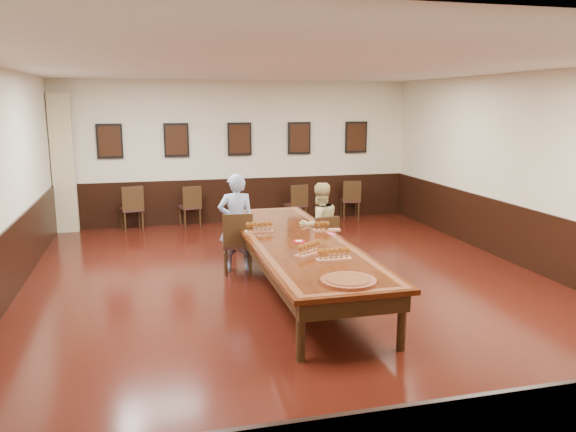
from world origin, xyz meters
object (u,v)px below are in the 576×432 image
object	(u,v)px
spare_chair_a	(131,208)
spare_chair_b	(190,206)
chair_woman	(322,242)
carved_platter	(348,281)
spare_chair_c	(296,204)
person_woman	(320,226)
chair_man	(237,242)
person_man	(236,223)
conference_table	(296,249)
spare_chair_d	(350,199)

from	to	relation	value
spare_chair_a	spare_chair_b	world-z (taller)	spare_chair_a
chair_woman	carved_platter	bearing A→B (deg)	70.70
spare_chair_c	person_woman	distance (m)	3.55
chair_man	person_man	distance (m)	0.32
spare_chair_b	spare_chair_c	xyz separation A→B (m)	(2.36, -0.33, -0.00)
person_woman	spare_chair_c	bearing A→B (deg)	-105.73
person_woman	conference_table	world-z (taller)	person_woman
chair_woman	spare_chair_b	bearing A→B (deg)	-71.96
spare_chair_d	conference_table	world-z (taller)	spare_chair_d
spare_chair_c	spare_chair_b	bearing A→B (deg)	-19.02
carved_platter	spare_chair_b	bearing A→B (deg)	99.96
spare_chair_d	carved_platter	size ratio (longest dim) A/B	1.23
spare_chair_a	person_man	size ratio (longest dim) A/B	0.61
chair_man	spare_chair_c	world-z (taller)	chair_man
person_man	carved_platter	distance (m)	3.31
person_woman	spare_chair_d	bearing A→B (deg)	-124.50
chair_woman	person_woman	bearing A→B (deg)	-90.00
spare_chair_c	person_man	bearing A→B (deg)	49.21
chair_woman	spare_chair_c	distance (m)	3.63
spare_chair_c	person_man	size ratio (longest dim) A/B	0.56
chair_woman	spare_chair_c	bearing A→B (deg)	-105.32
spare_chair_b	spare_chair_d	distance (m)	3.77
spare_chair_a	spare_chair_d	size ratio (longest dim) A/B	1.06
conference_table	spare_chair_c	bearing A→B (deg)	75.12
spare_chair_a	spare_chair_c	world-z (taller)	spare_chair_a
chair_man	carved_platter	bearing A→B (deg)	108.40
spare_chair_a	conference_table	size ratio (longest dim) A/B	0.19
spare_chair_c	person_woman	xyz separation A→B (m)	(-0.53, -3.50, 0.26)
chair_man	carved_platter	xyz separation A→B (m)	(0.74, -3.12, 0.27)
chair_man	spare_chair_b	world-z (taller)	chair_man
spare_chair_d	person_woman	size ratio (longest dim) A/B	0.64
chair_man	chair_woman	distance (m)	1.39
chair_man	spare_chair_b	bearing A→B (deg)	-77.93
conference_table	chair_woman	bearing A→B (deg)	52.31
spare_chair_a	spare_chair_d	bearing A→B (deg)	168.05
person_man	conference_table	bearing A→B (deg)	126.55
spare_chair_b	spare_chair_c	bearing A→B (deg)	158.14
spare_chair_d	conference_table	size ratio (longest dim) A/B	0.18
spare_chair_a	person_woman	size ratio (longest dim) A/B	0.68
chair_man	spare_chair_b	size ratio (longest dim) A/B	1.10
spare_chair_a	carved_platter	distance (m)	7.21
conference_table	carved_platter	xyz separation A→B (m)	(0.03, -2.08, 0.16)
chair_woman	spare_chair_a	world-z (taller)	spare_chair_a
spare_chair_b	person_man	distance (m)	3.69
chair_woman	person_man	xyz separation A→B (m)	(-1.37, 0.28, 0.34)
conference_table	spare_chair_b	bearing A→B (deg)	103.78
person_woman	conference_table	distance (m)	1.17
spare_chair_c	carved_platter	distance (m)	6.65
spare_chair_a	spare_chair_d	distance (m)	5.02
spare_chair_a	spare_chair_c	distance (m)	3.61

